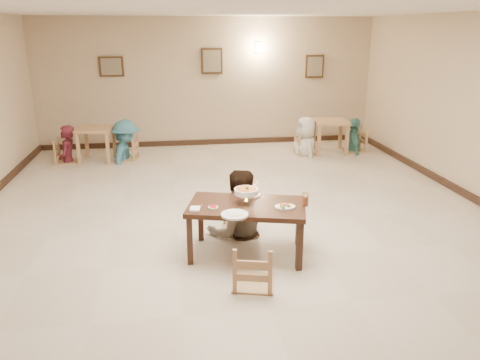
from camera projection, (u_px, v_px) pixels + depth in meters
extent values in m
plane|color=beige|center=(238.00, 223.00, 6.87)|extent=(10.00, 10.00, 0.00)
plane|color=silver|center=(238.00, 6.00, 5.94)|extent=(10.00, 10.00, 0.00)
plane|color=tan|center=(208.00, 83.00, 11.11)|extent=(10.00, 0.00, 10.00)
cube|color=black|center=(209.00, 142.00, 11.52)|extent=(8.00, 0.06, 0.12)
cube|color=#382414|center=(111.00, 67.00, 10.64)|extent=(0.55, 0.03, 0.45)
cube|color=gray|center=(111.00, 67.00, 10.62)|extent=(0.45, 0.01, 0.37)
cube|color=#382414|center=(212.00, 61.00, 10.93)|extent=(0.50, 0.03, 0.60)
cube|color=gray|center=(212.00, 61.00, 10.91)|extent=(0.41, 0.01, 0.49)
cube|color=#382414|center=(315.00, 66.00, 11.33)|extent=(0.45, 0.03, 0.55)
cube|color=gray|center=(315.00, 66.00, 11.31)|extent=(0.37, 0.01, 0.45)
cube|color=#FFD88C|center=(258.00, 47.00, 10.99)|extent=(0.16, 0.05, 0.22)
cube|color=#381D12|center=(247.00, 207.00, 5.75)|extent=(1.58, 1.14, 0.06)
cube|color=#381D12|center=(190.00, 241.00, 5.60)|extent=(0.07, 0.07, 0.61)
cube|color=#381D12|center=(299.00, 246.00, 5.46)|extent=(0.07, 0.07, 0.61)
cube|color=#381D12|center=(201.00, 219.00, 6.24)|extent=(0.07, 0.07, 0.61)
cube|color=#381D12|center=(299.00, 223.00, 6.10)|extent=(0.07, 0.07, 0.61)
cube|color=tan|center=(237.00, 203.00, 6.49)|extent=(0.43, 0.43, 0.05)
cube|color=tan|center=(254.00, 248.00, 5.10)|extent=(0.46, 0.46, 0.05)
imported|color=gray|center=(238.00, 170.00, 6.29)|extent=(0.95, 0.77, 1.83)
torus|color=silver|center=(246.00, 194.00, 5.74)|extent=(0.23, 0.23, 0.01)
cylinder|color=silver|center=(246.00, 202.00, 5.77)|extent=(0.06, 0.06, 0.03)
cone|color=#FFA526|center=(246.00, 199.00, 5.76)|extent=(0.03, 0.03, 0.05)
cylinder|color=white|center=(246.00, 191.00, 5.73)|extent=(0.30, 0.30, 0.07)
cylinder|color=#B8501A|center=(246.00, 189.00, 5.72)|extent=(0.26, 0.26, 0.02)
sphere|color=#2D7223|center=(247.00, 188.00, 5.70)|extent=(0.04, 0.04, 0.04)
cylinder|color=silver|center=(255.00, 185.00, 5.78)|extent=(0.14, 0.09, 0.09)
cylinder|color=silver|center=(253.00, 197.00, 5.82)|extent=(0.01, 0.01, 0.13)
cylinder|color=silver|center=(238.00, 198.00, 5.79)|extent=(0.01, 0.01, 0.13)
cylinder|color=silver|center=(248.00, 202.00, 5.66)|extent=(0.01, 0.01, 0.13)
cylinder|color=white|center=(250.00, 195.00, 6.02)|extent=(0.28, 0.28, 0.02)
ellipsoid|color=white|center=(250.00, 195.00, 6.02)|extent=(0.18, 0.15, 0.06)
cylinder|color=white|center=(235.00, 215.00, 5.39)|extent=(0.32, 0.32, 0.02)
ellipsoid|color=white|center=(235.00, 214.00, 5.39)|extent=(0.21, 0.18, 0.07)
cylinder|color=white|center=(285.00, 207.00, 5.63)|extent=(0.25, 0.25, 0.02)
sphere|color=#2D7223|center=(283.00, 207.00, 5.56)|extent=(0.04, 0.04, 0.04)
cylinder|color=white|center=(213.00, 207.00, 5.62)|extent=(0.12, 0.12, 0.02)
cylinder|color=#9E0A10|center=(213.00, 207.00, 5.62)|extent=(0.09, 0.09, 0.01)
cube|color=white|center=(195.00, 209.00, 5.55)|extent=(0.13, 0.17, 0.03)
cube|color=silver|center=(199.00, 207.00, 5.63)|extent=(0.05, 0.16, 0.01)
cube|color=silver|center=(201.00, 207.00, 5.64)|extent=(0.05, 0.16, 0.01)
cylinder|color=white|center=(305.00, 199.00, 5.68)|extent=(0.08, 0.08, 0.16)
cylinder|color=#CC5710|center=(305.00, 201.00, 5.68)|extent=(0.07, 0.07, 0.12)
cube|color=tan|center=(95.00, 129.00, 9.92)|extent=(0.81, 0.81, 0.06)
cube|color=tan|center=(78.00, 149.00, 9.73)|extent=(0.07, 0.07, 0.67)
cube|color=tan|center=(108.00, 149.00, 9.75)|extent=(0.07, 0.07, 0.67)
cube|color=tan|center=(87.00, 142.00, 10.31)|extent=(0.07, 0.07, 0.67)
cube|color=tan|center=(114.00, 142.00, 10.33)|extent=(0.07, 0.07, 0.67)
cube|color=tan|center=(331.00, 122.00, 10.59)|extent=(0.83, 0.83, 0.06)
cube|color=tan|center=(319.00, 141.00, 10.40)|extent=(0.07, 0.07, 0.69)
cube|color=tan|center=(347.00, 141.00, 10.41)|extent=(0.07, 0.07, 0.69)
cube|color=tan|center=(314.00, 135.00, 10.99)|extent=(0.07, 0.07, 0.69)
cube|color=tan|center=(340.00, 135.00, 11.01)|extent=(0.07, 0.07, 0.69)
cube|color=tan|center=(66.00, 142.00, 9.86)|extent=(0.46, 0.46, 0.05)
cube|color=tan|center=(126.00, 140.00, 10.07)|extent=(0.45, 0.45, 0.05)
cube|color=tan|center=(306.00, 136.00, 10.54)|extent=(0.42, 0.42, 0.05)
cube|color=tan|center=(354.00, 130.00, 10.78)|extent=(0.50, 0.50, 0.05)
imported|color=#551926|center=(64.00, 125.00, 9.75)|extent=(0.42, 0.61, 1.60)
imported|color=teal|center=(124.00, 120.00, 9.93)|extent=(0.85, 1.23, 1.76)
imported|color=silver|center=(307.00, 117.00, 10.40)|extent=(0.62, 0.88, 1.70)
imported|color=teal|center=(355.00, 118.00, 10.69)|extent=(0.51, 0.95, 1.54)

